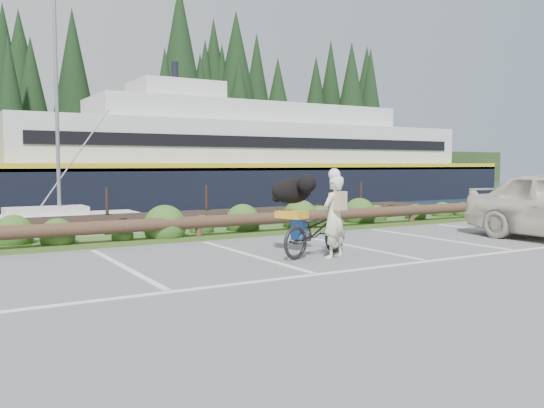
# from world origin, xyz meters

# --- Properties ---
(ground) EXTENTS (72.00, 72.00, 0.00)m
(ground) POSITION_xyz_m (0.00, 0.00, 0.00)
(ground) COLOR #5C5B5E
(vegetation_strip) EXTENTS (34.00, 1.60, 0.10)m
(vegetation_strip) POSITION_xyz_m (0.00, 5.30, 0.05)
(vegetation_strip) COLOR #3D5B21
(vegetation_strip) RESTS_ON ground
(log_rail) EXTENTS (32.00, 0.30, 0.60)m
(log_rail) POSITION_xyz_m (0.00, 4.60, 0.00)
(log_rail) COLOR #443021
(log_rail) RESTS_ON ground
(bicycle) EXTENTS (2.08, 1.24, 1.03)m
(bicycle) POSITION_xyz_m (1.12, 1.26, 0.52)
(bicycle) COLOR black
(bicycle) RESTS_ON ground
(cyclist) EXTENTS (0.69, 0.55, 1.63)m
(cyclist) POSITION_xyz_m (1.26, 0.83, 0.82)
(cyclist) COLOR beige
(cyclist) RESTS_ON ground
(dog) EXTENTS (0.71, 1.02, 0.54)m
(dog) POSITION_xyz_m (0.93, 1.86, 1.30)
(dog) COLOR black
(dog) RESTS_ON bicycle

